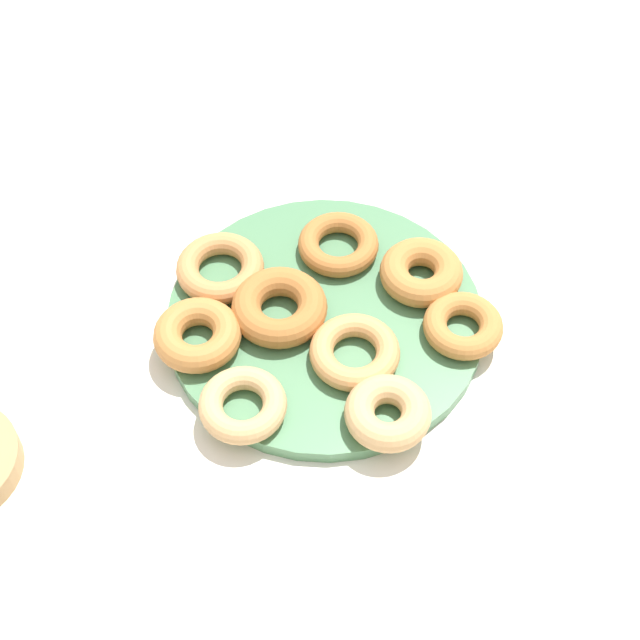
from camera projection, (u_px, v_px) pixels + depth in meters
name	position (u px, v px, depth m)	size (l,w,h in m)	color
ground_plane	(325.00, 324.00, 0.96)	(2.40, 2.40, 0.00)	white
donut_plate	(325.00, 319.00, 0.96)	(0.32, 0.32, 0.02)	#4C7F56
donut_0	(197.00, 335.00, 0.92)	(0.09, 0.09, 0.03)	#BC7A3D
donut_1	(355.00, 352.00, 0.91)	(0.09, 0.09, 0.02)	tan
donut_2	(220.00, 268.00, 0.97)	(0.09, 0.09, 0.02)	#C6844C
donut_3	(463.00, 325.00, 0.93)	(0.08, 0.08, 0.02)	#BC7A3D
donut_4	(421.00, 272.00, 0.96)	(0.09, 0.09, 0.03)	#BC7A3D
donut_5	(243.00, 405.00, 0.87)	(0.08, 0.08, 0.02)	tan
donut_6	(335.00, 244.00, 0.99)	(0.09, 0.09, 0.02)	#AD6B33
donut_7	(279.00, 307.00, 0.94)	(0.10, 0.10, 0.03)	#AD6B33
donut_8	(388.00, 413.00, 0.87)	(0.08, 0.08, 0.03)	tan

